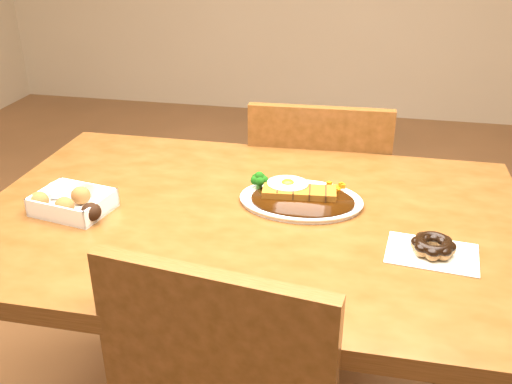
% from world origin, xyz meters
% --- Properties ---
extents(table, '(1.20, 0.80, 0.75)m').
position_xyz_m(table, '(0.00, 0.00, 0.65)').
color(table, '#4D2D0F').
rests_on(table, ground).
extents(chair_far, '(0.44, 0.44, 0.87)m').
position_xyz_m(chair_far, '(0.10, 0.53, 0.48)').
color(chair_far, '#4D2D0F').
rests_on(chair_far, ground).
extents(katsu_curry_plate, '(0.28, 0.20, 0.05)m').
position_xyz_m(katsu_curry_plate, '(0.10, 0.07, 0.76)').
color(katsu_curry_plate, white).
rests_on(katsu_curry_plate, table).
extents(donut_box, '(0.18, 0.15, 0.04)m').
position_xyz_m(donut_box, '(-0.39, -0.07, 0.77)').
color(donut_box, white).
rests_on(donut_box, table).
extents(pon_de_ring, '(0.18, 0.14, 0.03)m').
position_xyz_m(pon_de_ring, '(0.38, -0.09, 0.77)').
color(pon_de_ring, silver).
rests_on(pon_de_ring, table).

